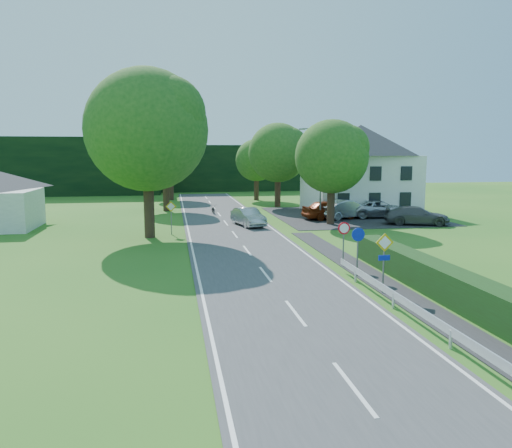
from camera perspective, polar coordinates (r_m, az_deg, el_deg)
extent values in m
plane|color=#245E1A|center=(13.48, 11.03, -18.03)|extent=(160.00, 160.00, 0.00)
cube|color=#3E3E40|center=(32.14, -1.56, -2.39)|extent=(7.00, 80.00, 0.04)
cube|color=black|center=(17.28, 24.52, -12.54)|extent=(1.50, 44.00, 0.04)
cube|color=black|center=(47.59, 10.65, 0.93)|extent=(14.00, 16.00, 0.04)
cube|color=white|center=(31.85, -7.37, -2.50)|extent=(0.12, 80.00, 0.01)
cube|color=white|center=(32.74, 4.08, -2.17)|extent=(0.12, 80.00, 0.01)
cube|color=black|center=(78.31, -0.47, 6.43)|extent=(30.00, 5.00, 7.00)
cube|color=silver|center=(50.83, 11.69, 4.51)|extent=(10.00, 8.00, 5.60)
pyramid|color=#232327|center=(50.75, 11.83, 9.36)|extent=(10.60, 8.40, 3.00)
cylinder|color=slate|center=(43.21, 7.41, 5.58)|extent=(0.16, 0.16, 8.00)
cylinder|color=slate|center=(42.98, 6.47, 10.78)|extent=(1.70, 0.10, 0.10)
cube|color=slate|center=(42.74, 5.29, 10.75)|extent=(0.50, 0.18, 0.12)
cylinder|color=slate|center=(21.68, 14.37, -4.65)|extent=(0.07, 0.07, 2.40)
cube|color=gold|center=(21.45, 14.50, -2.06)|extent=(0.78, 0.04, 0.78)
cube|color=white|center=(21.45, 14.50, -2.06)|extent=(0.57, 0.05, 0.57)
cube|color=#0B24A9|center=(21.57, 14.43, -3.76)|extent=(0.50, 0.04, 0.22)
cylinder|color=slate|center=(24.40, 11.51, -3.37)|extent=(0.07, 0.07, 2.20)
cylinder|color=#0B24A9|center=(24.20, 11.60, -1.18)|extent=(0.64, 0.04, 0.64)
cylinder|color=slate|center=(26.24, 9.95, -2.52)|extent=(0.07, 0.07, 2.20)
cylinder|color=red|center=(26.06, 10.02, -0.48)|extent=(0.64, 0.04, 0.64)
cylinder|color=white|center=(26.04, 10.04, -0.48)|extent=(0.48, 0.04, 0.48)
cylinder|color=slate|center=(36.61, -9.66, 0.51)|extent=(0.07, 0.07, 2.20)
cube|color=gold|center=(36.46, -9.70, 1.98)|extent=(0.78, 0.04, 0.78)
cube|color=white|center=(36.46, -9.70, 1.98)|extent=(0.57, 0.05, 0.57)
imported|color=#A6A6AB|center=(40.16, -0.90, 0.82)|extent=(2.49, 4.63, 1.45)
imported|color=black|center=(48.44, -4.91, 1.74)|extent=(0.69, 1.77, 0.91)
imported|color=maroon|center=(44.77, 8.43, 1.65)|extent=(5.25, 2.89, 1.69)
imported|color=#A7A7AC|center=(45.24, 10.22, 1.69)|extent=(5.52, 3.58, 1.72)
imported|color=#49494E|center=(42.95, 17.89, 0.94)|extent=(5.57, 3.62, 1.50)
imported|color=#BBBBC3|center=(46.78, 13.99, 1.69)|extent=(5.78, 3.03, 1.55)
imported|color=#BE380F|center=(49.02, 11.48, 2.40)|extent=(2.62, 2.66, 2.14)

